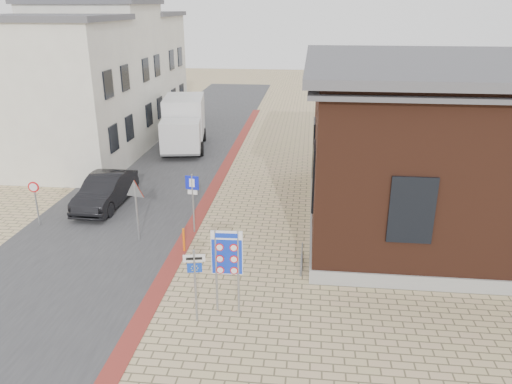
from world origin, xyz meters
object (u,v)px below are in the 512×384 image
at_px(border_sign, 227,255).
at_px(essen_sign, 195,275).
at_px(sedan, 105,191).
at_px(bollard, 184,240).
at_px(box_truck, 184,123).
at_px(parking_sign, 193,193).

height_order(border_sign, essen_sign, border_sign).
height_order(sedan, bollard, sedan).
height_order(sedan, box_truck, box_truck).
xyz_separation_m(sedan, bollard, (4.70, -4.10, -0.27)).
relative_size(essen_sign, parking_sign, 0.93).
height_order(essen_sign, parking_sign, parking_sign).
height_order(sedan, essen_sign, essen_sign).
distance_m(essen_sign, bollard, 4.66).
bearing_deg(parking_sign, sedan, 160.67).
distance_m(border_sign, parking_sign, 5.92).
xyz_separation_m(sedan, border_sign, (7.00, -7.85, 1.21)).
bearing_deg(bollard, border_sign, -58.48).
bearing_deg(parking_sign, essen_sign, -68.61).
bearing_deg(box_truck, border_sign, -81.51).
height_order(sedan, border_sign, border_sign).
bearing_deg(sedan, border_sign, -47.39).
height_order(box_truck, essen_sign, box_truck).
relative_size(sedan, bollard, 4.76).
relative_size(box_truck, parking_sign, 2.54).
relative_size(sedan, essen_sign, 1.93).
bearing_deg(box_truck, essen_sign, -84.40).
bearing_deg(border_sign, parking_sign, 110.94).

